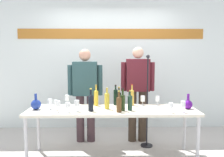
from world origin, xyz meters
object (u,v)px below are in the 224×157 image
(decanter_blue_left, at_px, (36,104))
(wine_glass_right_0, at_px, (143,99))
(display_table, at_px, (112,113))
(wine_bottle_5, at_px, (132,96))
(wine_bottle_8, at_px, (119,98))
(wine_glass_left_3, at_px, (77,103))
(wine_glass_left_0, at_px, (58,104))
(wine_bottle_6, at_px, (107,100))
(presenter_left, at_px, (85,89))
(wine_glass_left_4, at_px, (67,98))
(wine_bottle_1, at_px, (119,103))
(presenter_right, at_px, (138,88))
(wine_bottle_4, at_px, (96,97))
(wine_glass_left_2, at_px, (68,105))
(wine_glass_left_5, at_px, (50,102))
(wine_glass_right_1, at_px, (171,106))
(wine_glass_right_3, at_px, (158,99))
(microphone_stand, at_px, (147,116))
(wine_bottle_0, at_px, (91,102))
(wine_glass_left_1, at_px, (56,103))
(wine_bottle_2, at_px, (130,102))
(wine_bottle_7, at_px, (123,101))
(wine_glass_right_2, at_px, (183,104))
(decanter_blue_right, at_px, (188,104))
(wine_bottle_3, at_px, (116,96))

(decanter_blue_left, bearing_deg, wine_glass_right_0, 8.96)
(display_table, xyz_separation_m, wine_bottle_5, (0.32, 0.26, 0.19))
(wine_bottle_8, height_order, wine_glass_left_3, wine_bottle_8)
(wine_glass_left_0, bearing_deg, wine_bottle_6, 15.14)
(presenter_left, xyz_separation_m, wine_bottle_8, (0.57, -0.52, -0.06))
(wine_glass_left_4, bearing_deg, wine_bottle_1, -30.29)
(presenter_right, height_order, wine_bottle_4, presenter_right)
(wine_bottle_8, xyz_separation_m, wine_glass_left_2, (-0.73, -0.36, -0.03))
(wine_bottle_8, bearing_deg, wine_glass_left_5, -171.17)
(wine_glass_left_4, relative_size, wine_glass_right_1, 1.15)
(wine_glass_left_4, xyz_separation_m, wine_glass_right_3, (1.43, -0.04, -0.01))
(microphone_stand, bearing_deg, wine_glass_left_2, -152.65)
(wine_glass_left_4, distance_m, microphone_stand, 1.35)
(wine_bottle_0, xyz_separation_m, wine_glass_left_1, (-0.52, 0.10, -0.03))
(wine_bottle_2, distance_m, wine_bottle_6, 0.35)
(wine_glass_left_2, bearing_deg, wine_bottle_5, 25.95)
(decanter_blue_left, height_order, wine_bottle_7, wine_bottle_7)
(wine_bottle_1, relative_size, wine_glass_left_1, 2.14)
(wine_glass_left_4, bearing_deg, decanter_blue_left, -143.60)
(wine_bottle_8, bearing_deg, wine_glass_left_0, -159.12)
(display_table, distance_m, wine_glass_left_3, 0.55)
(wine_glass_left_0, distance_m, wine_glass_right_2, 1.73)
(wine_glass_left_0, bearing_deg, wine_bottle_4, 38.72)
(decanter_blue_right, xyz_separation_m, microphone_stand, (-0.53, 0.44, -0.30))
(wine_bottle_5, height_order, wine_bottle_7, wine_bottle_5)
(wine_glass_left_3, relative_size, wine_glass_left_4, 0.99)
(wine_bottle_3, height_order, wine_glass_left_2, wine_bottle_3)
(display_table, xyz_separation_m, wine_bottle_7, (0.15, -0.10, 0.19))
(wine_bottle_1, distance_m, wine_glass_left_2, 0.71)
(wine_bottle_6, relative_size, wine_glass_left_4, 1.93)
(presenter_right, distance_m, wine_glass_left_4, 1.24)
(decanter_blue_left, distance_m, presenter_right, 1.72)
(decanter_blue_left, relative_size, wine_bottle_6, 0.75)
(wine_bottle_4, height_order, wine_glass_left_4, wine_bottle_4)
(wine_bottle_2, bearing_deg, microphone_stand, 56.96)
(wine_bottle_6, xyz_separation_m, microphone_stand, (0.67, 0.41, -0.36))
(decanter_blue_right, xyz_separation_m, presenter_right, (-0.66, 0.69, 0.14))
(wine_bottle_5, bearing_deg, wine_glass_left_2, -154.05)
(wine_glass_left_5, distance_m, wine_glass_right_1, 1.73)
(wine_bottle_0, height_order, wine_glass_right_2, wine_bottle_0)
(decanter_blue_right, xyz_separation_m, wine_bottle_5, (-0.80, 0.27, 0.07))
(decanter_blue_left, distance_m, wine_glass_left_3, 0.63)
(wine_bottle_3, distance_m, wine_glass_right_0, 0.43)
(decanter_blue_right, distance_m, wine_glass_left_0, 1.88)
(wine_bottle_3, bearing_deg, wine_bottle_8, -67.61)
(presenter_right, relative_size, wine_bottle_4, 5.03)
(wine_bottle_3, bearing_deg, decanter_blue_right, -15.20)
(wine_bottle_8, bearing_deg, wine_glass_right_2, -24.02)
(wine_glass_left_1, bearing_deg, wine_glass_left_2, -40.12)
(decanter_blue_right, bearing_deg, wine_bottle_5, 161.42)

